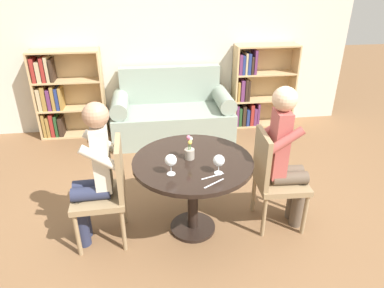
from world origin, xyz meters
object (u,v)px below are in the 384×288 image
chair_left (107,189)px  wine_glass_left (171,161)px  bookshelf_right (255,89)px  chair_right (274,176)px  person_right (286,157)px  flower_vase (189,150)px  wine_glass_right (219,161)px  bookshelf_left (61,95)px  couch (172,115)px  person_left (93,173)px

chair_left → wine_glass_left: bearing=68.6°
bookshelf_right → chair_right: bearing=-103.5°
chair_right → person_right: size_ratio=0.70×
flower_vase → person_right: bearing=-3.0°
chair_left → wine_glass_left: 0.63m
wine_glass_right → chair_right: bearing=22.4°
chair_right → flower_vase: bearing=90.5°
chair_left → bookshelf_right: bearing=137.8°
bookshelf_left → person_right: 3.20m
bookshelf_right → flower_vase: size_ratio=5.57×
bookshelf_left → chair_left: bookshelf_left is taller
chair_right → wine_glass_left: size_ratio=5.49×
chair_left → wine_glass_left: chair_left is taller
couch → flower_vase: couch is taller
chair_right → wine_glass_left: chair_right is taller
bookshelf_right → chair_left: 2.97m
chair_left → flower_vase: 0.74m
bookshelf_right → wine_glass_left: bookshelf_right is taller
bookshelf_right → person_left: (-2.03, -2.25, 0.10)m
couch → person_left: bearing=-111.7°
chair_right → wine_glass_left: 0.97m
bookshelf_left → person_left: bearing=-73.1°
wine_glass_right → bookshelf_right: bearing=66.4°
person_left → bookshelf_left: bearing=-164.5°
chair_left → flower_vase: flower_vase is taller
bookshelf_left → person_left: person_left is taller
wine_glass_right → flower_vase: size_ratio=0.72×
person_left → chair_right: bearing=88.7°
bookshelf_right → flower_vase: bookshelf_right is taller
bookshelf_left → bookshelf_right: bearing=0.0°
wine_glass_left → wine_glass_right: (0.35, -0.04, -0.01)m
couch → flower_vase: (-0.02, -1.95, 0.47)m
couch → person_right: person_right is taller
couch → wine_glass_right: couch is taller
chair_right → bookshelf_right: bearing=-10.2°
wine_glass_right → bookshelf_left: bearing=123.6°
person_right → wine_glass_left: size_ratio=7.86×
couch → person_right: bearing=-68.4°
chair_right → couch: bearing=22.7°
chair_left → person_right: (1.49, -0.01, 0.18)m
bookshelf_left → wine_glass_left: (1.28, -2.43, 0.24)m
bookshelf_right → person_right: size_ratio=0.92×
bookshelf_left → person_right: person_right is taller
chair_right → chair_left: bearing=93.2°
wine_glass_left → chair_right: bearing=11.7°
person_right → wine_glass_left: bearing=103.4°
couch → flower_vase: 2.00m
person_left → wine_glass_right: (0.95, -0.22, 0.16)m
wine_glass_left → flower_vase: (0.17, 0.22, -0.04)m
bookshelf_left → bookshelf_right: same height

